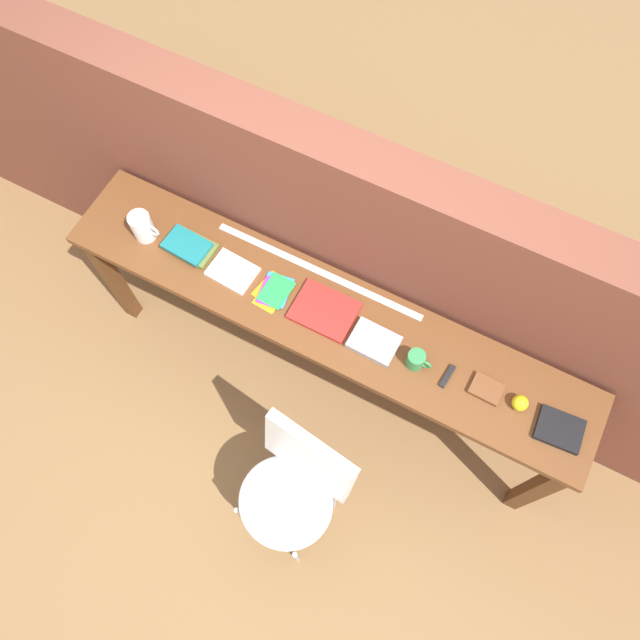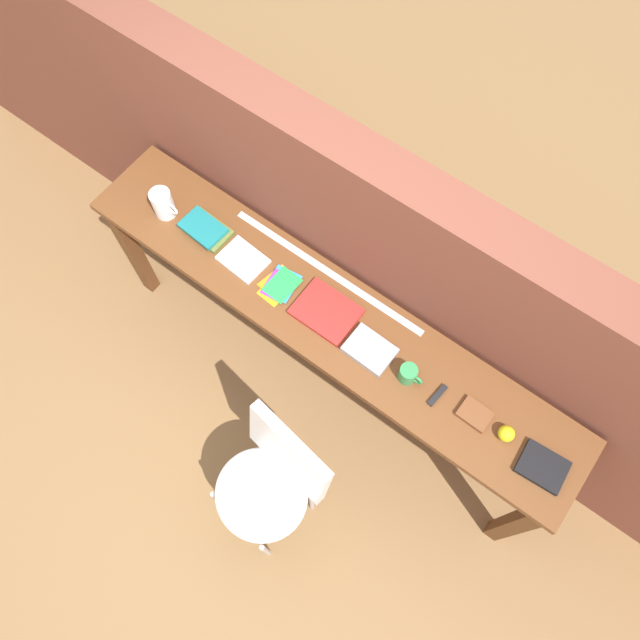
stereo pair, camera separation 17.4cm
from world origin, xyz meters
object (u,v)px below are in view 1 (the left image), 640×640
at_px(sports_ball_small, 520,403).
at_px(leather_journal_brown, 486,389).
at_px(pamphlet_pile_colourful, 274,291).
at_px(book_stack_leftmost, 189,246).
at_px(pitcher_white, 142,227).
at_px(mug, 416,360).
at_px(chair_white_moulded, 294,487).
at_px(book_open_centre, 324,311).
at_px(multitool_folded, 447,376).
at_px(book_repair_rightmost, 559,429).
at_px(magazine_cycling, 232,271).

bearing_deg(sports_ball_small, leather_journal_brown, 179.81).
bearing_deg(sports_ball_small, pamphlet_pile_colourful, -179.55).
xyz_separation_m(book_stack_leftmost, pamphlet_pile_colourful, (0.45, -0.02, -0.02)).
bearing_deg(sports_ball_small, book_stack_leftmost, 179.79).
relative_size(pitcher_white, book_stack_leftmost, 0.80).
bearing_deg(pamphlet_pile_colourful, mug, -1.65).
height_order(chair_white_moulded, pitcher_white, pitcher_white).
height_order(book_stack_leftmost, book_open_centre, book_stack_leftmost).
bearing_deg(pamphlet_pile_colourful, sports_ball_small, 0.45).
xyz_separation_m(multitool_folded, leather_journal_brown, (0.17, 0.02, 0.00)).
bearing_deg(multitool_folded, leather_journal_brown, 7.42).
distance_m(chair_white_moulded, mug, 0.80).
xyz_separation_m(mug, book_repair_rightmost, (0.64, 0.01, -0.03)).
bearing_deg(magazine_cycling, mug, 2.39).
bearing_deg(book_repair_rightmost, magazine_cycling, 175.19).
bearing_deg(sports_ball_small, pitcher_white, -179.19).
relative_size(magazine_cycling, pamphlet_pile_colourful, 1.07).
bearing_deg(book_stack_leftmost, pitcher_white, -171.76).
xyz_separation_m(leather_journal_brown, sports_ball_small, (0.14, -0.00, 0.02)).
bearing_deg(book_stack_leftmost, chair_white_moulded, -37.29).
bearing_deg(pamphlet_pile_colourful, multitool_folded, -0.81).
bearing_deg(mug, book_repair_rightmost, 0.57).
distance_m(chair_white_moulded, leather_journal_brown, 0.95).
relative_size(book_stack_leftmost, magazine_cycling, 1.10).
bearing_deg(book_open_centre, book_repair_rightmost, -1.67).
height_order(mug, multitool_folded, mug).
distance_m(pamphlet_pile_colourful, sports_ball_small, 1.15).
bearing_deg(magazine_cycling, pamphlet_pile_colourful, 3.45).
bearing_deg(magazine_cycling, pitcher_white, -174.09).
relative_size(book_stack_leftmost, book_repair_rightmost, 1.25).
xyz_separation_m(chair_white_moulded, pamphlet_pile_colourful, (-0.45, 0.67, 0.36)).
relative_size(pamphlet_pile_colourful, mug, 1.77).
height_order(leather_journal_brown, sports_ball_small, sports_ball_small).
relative_size(leather_journal_brown, sports_ball_small, 1.91).
height_order(book_open_centre, sports_ball_small, sports_ball_small).
bearing_deg(sports_ball_small, mug, -176.32).
bearing_deg(book_stack_leftmost, book_repair_rightmost, -0.92).
xyz_separation_m(pitcher_white, multitool_folded, (1.51, 0.00, -0.07)).
relative_size(magazine_cycling, sports_ball_small, 3.08).
xyz_separation_m(chair_white_moulded, multitool_folded, (0.40, 0.66, 0.36)).
height_order(pitcher_white, book_repair_rightmost, pitcher_white).
distance_m(mug, multitool_folded, 0.15).
xyz_separation_m(book_stack_leftmost, sports_ball_small, (1.60, -0.01, 0.01)).
relative_size(pamphlet_pile_colourful, leather_journal_brown, 1.50).
bearing_deg(multitool_folded, book_open_centre, 177.15).
xyz_separation_m(magazine_cycling, sports_ball_small, (1.37, 0.01, 0.03)).
xyz_separation_m(mug, multitool_folded, (0.15, 0.01, -0.04)).
height_order(magazine_cycling, book_open_centre, book_open_centre).
xyz_separation_m(book_open_centre, multitool_folded, (0.60, -0.03, -0.00)).
height_order(book_stack_leftmost, magazine_cycling, book_stack_leftmost).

